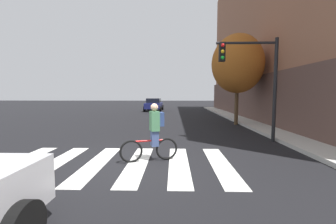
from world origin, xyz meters
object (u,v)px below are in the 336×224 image
cyclist (153,133)px  sedan_mid (154,104)px  fire_hydrant (278,118)px  traffic_light_near (255,72)px  street_tree_near (237,64)px

cyclist → sedan_mid: bearing=95.2°
sedan_mid → fire_hydrant: (8.57, -12.51, -0.23)m
traffic_light_near → fire_hydrant: 5.56m
traffic_light_near → street_tree_near: street_tree_near is taller
traffic_light_near → cyclist: bearing=-145.0°
cyclist → traffic_light_near: size_ratio=0.40×
sedan_mid → street_tree_near: size_ratio=0.75×
sedan_mid → traffic_light_near: 17.65m
street_tree_near → fire_hydrant: bearing=-23.8°
cyclist → fire_hydrant: bearing=44.9°
traffic_light_near → fire_hydrant: bearing=54.2°
sedan_mid → street_tree_near: (6.37, -11.54, 3.11)m
fire_hydrant → street_tree_near: 4.11m
sedan_mid → fire_hydrant: 15.17m
sedan_mid → street_tree_near: 13.54m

